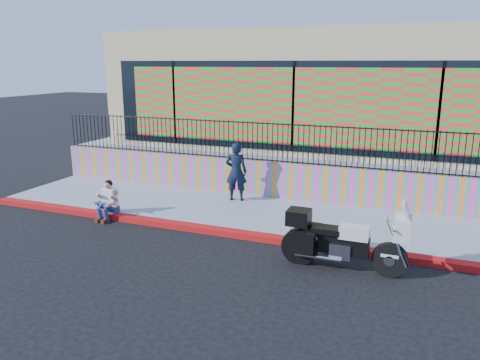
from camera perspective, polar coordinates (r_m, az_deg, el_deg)
The scene contains 10 objects.
ground at distance 11.60m, azimuth 0.67°, elevation -7.07°, with size 90.00×90.00×0.00m, color black.
red_curb at distance 11.57m, azimuth 0.68°, elevation -6.72°, with size 16.00×0.30×0.15m, color #B40C16.
sidewalk at distance 13.04m, azimuth 3.28°, elevation -4.30°, with size 16.00×3.00×0.15m, color #8993A5.
mural_wall at distance 14.33m, azimuth 5.34°, elevation -0.03°, with size 16.00×0.20×1.10m, color #FE43A6.
metal_fence at distance 14.09m, azimuth 5.45°, elevation 4.50°, with size 15.80×0.04×1.20m, color black, non-canonical shape.
elevated_platform at distance 19.18m, azimuth 9.67°, elevation 3.22°, with size 16.00×10.00×1.25m, color #8993A5.
storefront_building at distance 18.66m, azimuth 9.86°, elevation 11.04°, with size 14.00×8.06×4.00m.
police_motorcycle at distance 9.93m, azimuth 12.30°, elevation -7.03°, with size 2.55×0.84×1.58m.
police_officer at distance 13.95m, azimuth -0.47°, elevation 1.03°, with size 0.64×0.42×1.76m, color black.
seated_man at distance 13.28m, azimuth -15.94°, elevation -2.80°, with size 0.54×0.71×1.06m.
Camera 1 is at (3.86, -10.10, 4.20)m, focal length 35.00 mm.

